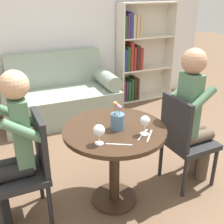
{
  "coord_description": "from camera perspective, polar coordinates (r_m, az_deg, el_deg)",
  "views": [
    {
      "loc": [
        -0.81,
        -1.82,
        1.75
      ],
      "look_at": [
        0.0,
        0.05,
        0.85
      ],
      "focal_mm": 45.0,
      "sensor_mm": 36.0,
      "label": 1
    }
  ],
  "objects": [
    {
      "name": "round_table",
      "position": [
        2.33,
        0.49,
        -6.95
      ],
      "size": [
        0.84,
        0.84,
        0.73
      ],
      "color": "#382619",
      "rests_on": "ground_plane"
    },
    {
      "name": "chair_left",
      "position": [
        2.3,
        -16.75,
        -10.35
      ],
      "size": [
        0.43,
        0.43,
        0.9
      ],
      "rotation": [
        0.0,
        0.0,
        -1.55
      ],
      "color": "#232326",
      "rests_on": "ground_plane"
    },
    {
      "name": "person_right",
      "position": [
        2.62,
        16.26,
        -0.58
      ],
      "size": [
        0.43,
        0.36,
        1.31
      ],
      "rotation": [
        0.0,
        0.0,
        1.63
      ],
      "color": "brown",
      "rests_on": "ground_plane"
    },
    {
      "name": "wine_glass_left",
      "position": [
        1.99,
        -2.65,
        -3.87
      ],
      "size": [
        0.09,
        0.09,
        0.15
      ],
      "color": "white",
      "rests_on": "round_table"
    },
    {
      "name": "ground_plane",
      "position": [
        2.66,
        0.45,
        -17.32
      ],
      "size": [
        16.0,
        16.0,
        0.0
      ],
      "primitive_type": "plane",
      "color": "brown"
    },
    {
      "name": "back_wall",
      "position": [
        4.26,
        -12.97,
        17.98
      ],
      "size": [
        5.2,
        0.05,
        2.7
      ],
      "color": "silver",
      "rests_on": "ground_plane"
    },
    {
      "name": "knife_right_setting",
      "position": [
        2.02,
        1.42,
        -6.57
      ],
      "size": [
        0.17,
        0.1,
        0.0
      ],
      "color": "silver",
      "rests_on": "round_table"
    },
    {
      "name": "wine_glass_right",
      "position": [
        2.12,
        6.73,
        -1.87
      ],
      "size": [
        0.08,
        0.08,
        0.15
      ],
      "color": "white",
      "rests_on": "round_table"
    },
    {
      "name": "bookshelf_right",
      "position": [
        4.67,
        5.27,
        11.56
      ],
      "size": [
        0.93,
        0.28,
        1.56
      ],
      "color": "silver",
      "rests_on": "ground_plane"
    },
    {
      "name": "chair_right",
      "position": [
        2.66,
        14.43,
        -5.07
      ],
      "size": [
        0.44,
        0.44,
        0.9
      ],
      "rotation": [
        0.0,
        0.0,
        1.63
      ],
      "color": "#232326",
      "rests_on": "ground_plane"
    },
    {
      "name": "person_left",
      "position": [
        2.2,
        -19.54,
        -6.99
      ],
      "size": [
        0.42,
        0.35,
        1.25
      ],
      "rotation": [
        0.0,
        0.0,
        -1.55
      ],
      "color": "black",
      "rests_on": "ground_plane"
    },
    {
      "name": "couch",
      "position": [
        4.09,
        -10.45,
        2.91
      ],
      "size": [
        1.59,
        0.8,
        0.92
      ],
      "color": "gray",
      "rests_on": "ground_plane"
    },
    {
      "name": "flower_vase",
      "position": [
        2.21,
        1.13,
        -1.64
      ],
      "size": [
        0.11,
        0.11,
        0.23
      ],
      "color": "slate",
      "rests_on": "round_table"
    },
    {
      "name": "fork_left_setting",
      "position": [
        2.15,
        7.64,
        -4.77
      ],
      "size": [
        0.13,
        0.15,
        0.0
      ],
      "color": "silver",
      "rests_on": "round_table"
    },
    {
      "name": "knife_left_setting",
      "position": [
        2.16,
        6.26,
        -4.57
      ],
      "size": [
        0.15,
        0.13,
        0.0
      ],
      "color": "silver",
      "rests_on": "round_table"
    }
  ]
}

